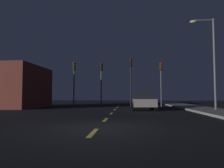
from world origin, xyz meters
The scene contains 15 objects.
ground_plane centered at (0.00, 7.00, 0.00)m, with size 80.00×80.00×0.00m, color black.
sidewalk_curb_right centered at (7.50, 7.00, 0.07)m, with size 3.00×40.00×0.15m, color gray.
lane_stripe_nearest centered at (0.00, -1.20, 0.00)m, with size 0.16×1.60×0.01m, color #EACC4C.
lane_stripe_second centered at (0.00, 2.60, 0.00)m, with size 0.16×1.60×0.01m, color #EACC4C.
lane_stripe_third centered at (0.00, 6.40, 0.00)m, with size 0.16×1.60×0.01m, color #EACC4C.
lane_stripe_fourth centered at (0.00, 10.20, 0.00)m, with size 0.16×1.60×0.01m, color #EACC4C.
lane_stripe_fifth centered at (0.00, 14.00, 0.00)m, with size 0.16×1.60×0.01m, color #EACC4C.
lane_stripe_sixth centered at (0.00, 17.80, 0.00)m, with size 0.16×1.60×0.01m, color #EACC4C.
traffic_signal_far_left centered at (-5.16, 15.92, 3.58)m, with size 0.32×0.38×5.12m.
traffic_signal_center_left centered at (-1.95, 15.92, 3.51)m, with size 0.32×0.38×5.01m.
traffic_signal_center_right centered at (1.45, 15.92, 3.81)m, with size 0.32×0.38×5.48m.
traffic_signal_far_right centered at (4.89, 15.92, 3.48)m, with size 0.32×0.38×4.97m.
car_stopped_ahead centered at (2.50, 10.37, 0.77)m, with size 1.94×4.23×1.53m.
street_lamp_right centered at (7.52, 8.47, 4.34)m, with size 1.88×0.36×7.21m.
storefront_left centered at (-10.30, 12.97, 2.16)m, with size 4.60×7.18×4.31m, color maroon.
Camera 1 is at (1.15, -8.02, 1.21)m, focal length 33.50 mm.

